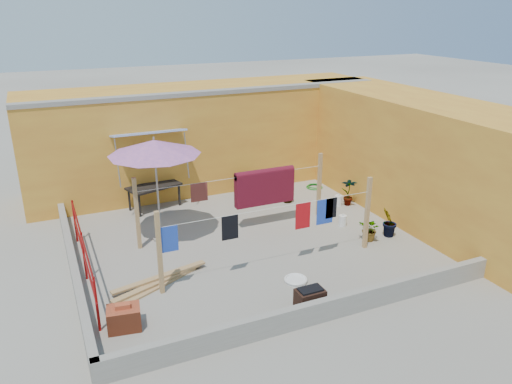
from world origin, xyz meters
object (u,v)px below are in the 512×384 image
at_px(water_jug_a, 343,220).
at_px(water_jug_b, 338,200).
at_px(outdoor_table, 154,188).
at_px(plant_back_a, 245,182).
at_px(brazier, 310,300).
at_px(green_hose, 314,187).
at_px(brick_stack, 124,318).
at_px(white_basin, 296,280).
at_px(patio_umbrella, 154,148).

relative_size(water_jug_a, water_jug_b, 0.95).
height_order(outdoor_table, plant_back_a, plant_back_a).
bearing_deg(brazier, green_hose, 58.83).
height_order(brick_stack, white_basin, brick_stack).
relative_size(brick_stack, water_jug_a, 1.97).
xyz_separation_m(water_jug_b, plant_back_a, (-2.12, 2.01, 0.23)).
bearing_deg(water_jug_a, white_basin, -140.87).
distance_m(white_basin, water_jug_a, 3.27).
bearing_deg(water_jug_a, patio_umbrella, 165.98).
relative_size(water_jug_a, green_hose, 0.62).
distance_m(patio_umbrella, plant_back_a, 4.34).
height_order(white_basin, water_jug_b, water_jug_b).
relative_size(outdoor_table, plant_back_a, 2.11).
xyz_separation_m(outdoor_table, brazier, (1.48, -6.40, -0.39)).
bearing_deg(white_basin, water_jug_a, 39.13).
xyz_separation_m(water_jug_a, green_hose, (0.83, 2.89, -0.11)).
height_order(brazier, water_jug_b, brazier).
distance_m(water_jug_a, plant_back_a, 3.60).
relative_size(white_basin, plant_back_a, 0.65).
bearing_deg(plant_back_a, brick_stack, -130.56).
distance_m(brick_stack, green_hose, 8.66).
distance_m(white_basin, water_jug_b, 4.64).
height_order(patio_umbrella, brick_stack, patio_umbrella).
bearing_deg(outdoor_table, brazier, -76.96).
xyz_separation_m(white_basin, water_jug_b, (3.22, 3.34, 0.11)).
bearing_deg(plant_back_a, green_hose, -10.16).
bearing_deg(plant_back_a, patio_umbrella, -146.45).
xyz_separation_m(outdoor_table, water_jug_a, (4.28, -3.29, -0.48)).
height_order(water_jug_b, green_hose, water_jug_b).
xyz_separation_m(patio_umbrella, white_basin, (2.11, -3.22, -2.33)).
height_order(outdoor_table, white_basin, outdoor_table).
xyz_separation_m(outdoor_table, white_basin, (1.75, -5.35, -0.58)).
bearing_deg(water_jug_b, brazier, -128.46).
xyz_separation_m(brick_stack, water_jug_b, (6.84, 3.51, -0.07)).
bearing_deg(green_hose, patio_umbrella, -162.49).
bearing_deg(outdoor_table, water_jug_a, -37.55).
height_order(brazier, green_hose, brazier).
distance_m(patio_umbrella, brazier, 5.12).
bearing_deg(plant_back_a, brazier, -102.06).
bearing_deg(outdoor_table, white_basin, -71.93).
bearing_deg(outdoor_table, water_jug_b, -22.03).
relative_size(brick_stack, green_hose, 1.23).
relative_size(white_basin, water_jug_b, 1.43).
bearing_deg(brick_stack, white_basin, 2.65).
bearing_deg(outdoor_table, patio_umbrella, -99.69).
xyz_separation_m(patio_umbrella, brazier, (1.85, -4.27, -2.14)).
xyz_separation_m(brazier, water_jug_b, (3.49, 4.39, -0.08)).
bearing_deg(water_jug_b, patio_umbrella, -178.70).
bearing_deg(green_hose, brick_stack, -143.77).
relative_size(brick_stack, white_basin, 1.30).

